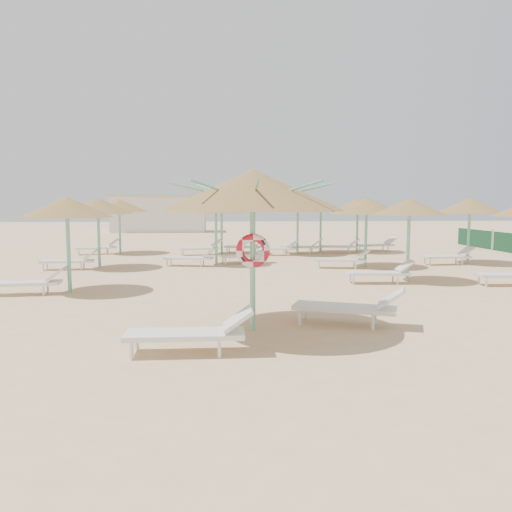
{
  "coord_description": "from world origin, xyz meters",
  "views": [
    {
      "loc": [
        -0.51,
        -9.73,
        2.47
      ],
      "look_at": [
        0.25,
        1.42,
        1.3
      ],
      "focal_mm": 35.0,
      "sensor_mm": 36.0,
      "label": 1
    }
  ],
  "objects": [
    {
      "name": "ground",
      "position": [
        0.0,
        0.0,
        0.0
      ],
      "size": [
        120.0,
        120.0,
        0.0
      ],
      "primitive_type": "plane",
      "color": "#D2AF80",
      "rests_on": "ground"
    },
    {
      "name": "lounger_main_a",
      "position": [
        -1.0,
        -1.63,
        0.37
      ],
      "size": [
        2.11,
        0.64,
        0.77
      ],
      "rotation": [
        0.0,
        0.0,
        0.0
      ],
      "color": "white",
      "rests_on": "ground"
    },
    {
      "name": "palapa_field",
      "position": [
        2.4,
        11.27,
        2.32
      ],
      "size": [
        18.77,
        13.65,
        2.72
      ],
      "color": "#6EC09E",
      "rests_on": "ground"
    },
    {
      "name": "lounger_main_b",
      "position": [
        2.12,
        0.11,
        0.39
      ],
      "size": [
        2.32,
        1.44,
        0.81
      ],
      "rotation": [
        0.0,
        0.0,
        -0.37
      ],
      "color": "white",
      "rests_on": "ground"
    },
    {
      "name": "main_palapa",
      "position": [
        0.07,
        -0.16,
        2.72
      ],
      "size": [
        3.49,
        3.49,
        3.13
      ],
      "color": "#6EC09E",
      "rests_on": "ground"
    },
    {
      "name": "service_hut",
      "position": [
        -6.0,
        35.0,
        1.64
      ],
      "size": [
        8.4,
        4.4,
        3.25
      ],
      "color": "silver",
      "rests_on": "ground"
    }
  ]
}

